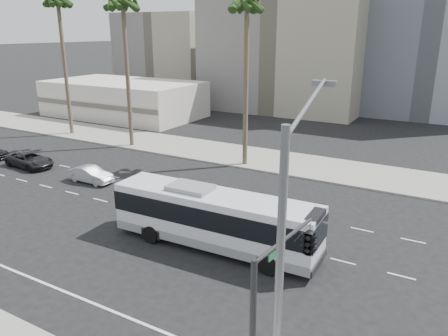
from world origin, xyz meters
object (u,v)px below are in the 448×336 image
Objects in this scene: car_b at (91,175)px; car_a at (158,187)px; palm_mid at (123,6)px; traffic_signal at (304,251)px; car_c at (30,160)px; city_bus at (215,217)px; streetlight_corner at (285,272)px; palm_far at (58,3)px; palm_near at (247,8)px.

car_a is at bearing -91.45° from car_b.
car_b is 17.91m from palm_mid.
traffic_signal is 0.40× the size of palm_mid.
city_bus is at bearing -98.56° from car_c.
traffic_signal is (-0.37, 2.57, -0.66)m from streetlight_corner.
streetlight_corner reaches higher than car_a.
streetlight_corner is (22.78, -14.50, 5.31)m from car_b.
car_a is 1.26× the size of car_b.
car_a is at bearing 147.30° from city_bus.
palm_mid is at bearing -4.21° from palm_far.
car_b is 0.24× the size of palm_far.
palm_mid is at bearing 52.68° from car_a.
traffic_signal is at bearing -119.64° from car_b.
city_bus is at bearing 142.81° from traffic_signal.
palm_mid is (-4.87, 10.63, 13.56)m from car_b.
car_a is at bearing -27.34° from palm_far.
palm_far reaches higher than car_c.
car_b is 27.52m from streetlight_corner.
palm_far reaches higher than traffic_signal.
car_b is 0.80× the size of car_c.
palm_mid is (-19.52, 15.20, 12.37)m from city_bus.
traffic_signal is 27.54m from palm_near.
palm_near reaches higher than car_c.
streetlight_corner reaches higher than traffic_signal.
city_bus is 0.81× the size of palm_near.
car_c is 0.47× the size of streetlight_corner.
car_c is at bearing -148.68° from palm_near.
car_a is (-7.63, 4.59, -1.00)m from city_bus.
traffic_signal is at bearing -39.59° from palm_mid.
car_c is at bearing 86.68° from car_b.
streetlight_corner reaches higher than car_b.
palm_far is at bearing 175.79° from palm_mid.
streetlight_corner is 2.68m from traffic_signal.
palm_far is (-29.58, 15.94, 12.95)m from city_bus.
palm_near reaches higher than streetlight_corner.
palm_near is (16.87, 10.26, 13.09)m from car_c.
car_b is at bearing 94.58° from car_a.
streetlight_corner is (15.76, -14.52, 5.11)m from car_a.
palm_near reaches higher than city_bus.
palm_far reaches higher than palm_mid.
traffic_signal is (22.41, -11.93, 4.64)m from car_b.
car_c is (-22.62, 4.81, -1.16)m from city_bus.
palm_far reaches higher than city_bus.
traffic_signal is 36.51m from palm_mid.
palm_mid is at bearing 146.70° from traffic_signal.
car_c is 34.51m from streetlight_corner.
car_c is at bearing 93.59° from car_a.
city_bus is 13.48m from streetlight_corner.
palm_near is (1.88, 10.49, 12.93)m from car_a.
car_b is 19.02m from palm_near.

